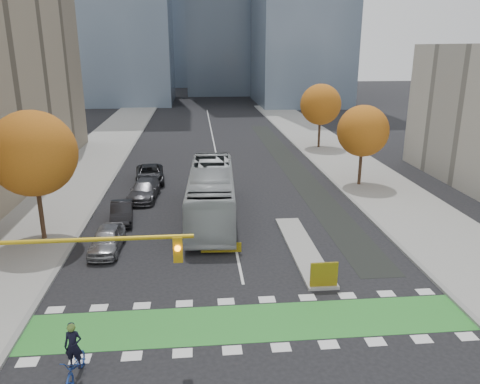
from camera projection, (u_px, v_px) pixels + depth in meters
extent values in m
plane|color=black|center=(255.00, 343.00, 19.39)|extent=(300.00, 300.00, 0.00)
cube|color=gray|center=(56.00, 200.00, 37.17)|extent=(7.00, 120.00, 0.15)
cube|color=gray|center=(384.00, 191.00, 39.59)|extent=(7.00, 120.00, 0.15)
cube|color=gray|center=(101.00, 199.00, 37.48)|extent=(0.30, 120.00, 0.16)
cube|color=gray|center=(344.00, 192.00, 39.28)|extent=(0.30, 120.00, 0.16)
cube|color=#2B852D|center=(251.00, 323.00, 20.81)|extent=(20.00, 3.00, 0.01)
cube|color=silver|center=(215.00, 147.00, 57.41)|extent=(0.15, 70.00, 0.01)
cube|color=black|center=(291.00, 165.00, 48.58)|extent=(2.50, 50.00, 0.01)
cube|color=gray|center=(302.00, 248.00, 28.28)|extent=(1.60, 10.00, 0.16)
cube|color=yellow|center=(324.00, 274.00, 23.50)|extent=(1.40, 0.12, 1.30)
cylinder|color=#332114|center=(39.00, 201.00, 28.94)|extent=(0.28, 0.28, 5.25)
sphere|color=#935A12|center=(33.00, 153.00, 28.05)|extent=(5.20, 5.20, 5.20)
cylinder|color=#332114|center=(361.00, 161.00, 40.70)|extent=(0.28, 0.28, 4.55)
sphere|color=#935A12|center=(363.00, 131.00, 39.93)|extent=(4.40, 4.40, 4.40)
cylinder|color=#332114|center=(319.00, 128.00, 55.91)|extent=(0.28, 0.28, 4.90)
sphere|color=#935A12|center=(321.00, 104.00, 55.07)|extent=(4.80, 4.80, 4.80)
cylinder|color=#BF9914|center=(79.00, 240.00, 16.82)|extent=(8.20, 0.16, 0.16)
cube|color=#BF9914|center=(178.00, 249.00, 17.28)|extent=(0.35, 0.28, 1.00)
sphere|color=orange|center=(178.00, 249.00, 17.08)|extent=(0.22, 0.22, 0.22)
imported|color=#2243A0|center=(76.00, 366.00, 17.17)|extent=(0.85, 2.05, 1.05)
imported|color=black|center=(73.00, 346.00, 16.90)|extent=(0.68, 0.48, 1.79)
sphere|color=#597F2D|center=(71.00, 328.00, 16.68)|extent=(0.30, 0.30, 0.30)
imported|color=#ADB3B5|center=(211.00, 193.00, 33.07)|extent=(3.74, 13.26, 3.65)
imported|color=gray|center=(107.00, 239.00, 27.95)|extent=(1.88, 4.35, 1.46)
imported|color=black|center=(122.00, 212.00, 32.73)|extent=(1.89, 4.27, 1.36)
imported|color=#48474C|center=(144.00, 190.00, 37.56)|extent=(2.49, 5.27, 1.48)
imported|color=black|center=(150.00, 174.00, 42.31)|extent=(2.98, 5.57, 1.49)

